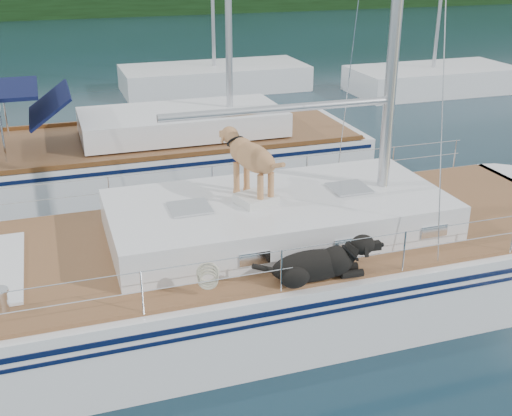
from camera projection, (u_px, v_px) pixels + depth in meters
name	position (u px, v px, depth m)	size (l,w,h in m)	color
ground	(231.00, 308.00, 10.35)	(120.00, 120.00, 0.00)	black
shore_bank	(67.00, 8.00, 50.59)	(92.00, 1.00, 1.20)	#595147
main_sailboat	(236.00, 270.00, 10.11)	(12.00, 3.80, 14.01)	white
neighbor_sailboat	(139.00, 159.00, 15.44)	(11.00, 3.50, 13.30)	white
bg_boat_center	(214.00, 78.00, 25.35)	(7.20, 3.00, 11.65)	white
bg_boat_east	(432.00, 80.00, 25.05)	(6.40, 3.00, 11.65)	white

